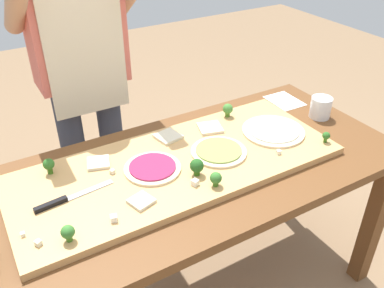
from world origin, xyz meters
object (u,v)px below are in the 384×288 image
broccoli_floret_back_right (49,165)px  broccoli_floret_center_right (68,232)px  pizza_whole_pesto_green (219,151)px  cheese_crumble_e (23,234)px  pizza_whole_white_garlic (273,131)px  broccoli_floret_back_left (326,136)px  pizza_slice_center (141,201)px  cook_center (81,61)px  pizza_slice_far_left (98,163)px  cheese_crumble_f (195,182)px  recipe_note (284,101)px  cheese_crumble_c (114,218)px  cheese_crumble_a (112,172)px  chefs_knife (64,200)px  cheese_crumble_b (279,152)px  pizza_slice_near_left (210,128)px  flour_cup (320,109)px  pizza_whole_beet_magenta (153,168)px  broccoli_floret_center_left (197,166)px  pizza_slice_far_right (168,136)px  broccoli_floret_front_left (228,109)px  cheese_crumble_d (38,243)px  broccoli_floret_front_right (216,178)px  prep_table (193,187)px

broccoli_floret_back_right → broccoli_floret_center_right: bearing=-95.9°
pizza_whole_pesto_green → cheese_crumble_e: (-0.75, -0.07, -0.00)m
broccoli_floret_back_right → pizza_whole_white_garlic: bearing=-11.8°
broccoli_floret_back_left → cheese_crumble_e: (-1.17, 0.08, -0.02)m
pizza_slice_center → cook_center: size_ratio=0.04×
pizza_whole_white_garlic → pizza_slice_far_left: pizza_whole_white_garlic is taller
cheese_crumble_f → recipe_note: size_ratio=0.12×
pizza_slice_center → cheese_crumble_c: 0.12m
pizza_slice_far_left → broccoli_floret_back_left: 0.91m
pizza_whole_pesto_green → cheese_crumble_a: bearing=168.2°
chefs_knife → cheese_crumble_e: chefs_knife is taller
pizza_whole_white_garlic → cheese_crumble_b: bearing=-122.6°
pizza_slice_near_left → broccoli_floret_center_right: (-0.71, -0.33, 0.03)m
broccoli_floret_back_left → cheese_crumble_a: size_ratio=2.96×
pizza_whole_white_garlic → flour_cup: size_ratio=2.70×
pizza_whole_beet_magenta → pizza_slice_near_left: pizza_whole_beet_magenta is taller
pizza_slice_far_left → broccoli_floret_center_left: size_ratio=1.25×
pizza_whole_white_garlic → cheese_crumble_f: bearing=-163.4°
pizza_slice_center → broccoli_floret_center_left: size_ratio=1.10×
cheese_crumble_e → pizza_whole_beet_magenta: bearing=12.4°
broccoli_floret_back_left → cook_center: 1.11m
pizza_slice_far_right → cook_center: (-0.19, 0.47, 0.21)m
cheese_crumble_c → pizza_whole_beet_magenta: bearing=39.5°
chefs_knife → broccoli_floret_center_left: bearing=-12.2°
broccoli_floret_center_left → cheese_crumble_c: 0.35m
broccoli_floret_front_left → cheese_crumble_a: bearing=-166.9°
cheese_crumble_d → cheese_crumble_f: 0.54m
cheese_crumble_b → pizza_slice_far_left: bearing=155.2°
pizza_slice_center → broccoli_floret_front_right: 0.27m
broccoli_floret_center_left → broccoli_floret_center_right: bearing=-170.1°
broccoli_floret_center_left → cheese_crumble_b: (0.34, -0.05, -0.03)m
cook_center → pizza_slice_far_right: bearing=-68.0°
pizza_whole_pesto_green → pizza_slice_far_left: bearing=159.0°
pizza_slice_far_left → broccoli_floret_back_right: broccoli_floret_back_right is taller
cheese_crumble_c → flour_cup: 1.10m
chefs_knife → pizza_whole_beet_magenta: size_ratio=1.32×
prep_table → recipe_note: 0.72m
chefs_knife → cheese_crumble_f: cheese_crumble_f is taller
broccoli_floret_back_left → prep_table: bearing=163.0°
pizza_whole_pesto_green → broccoli_floret_back_right: 0.63m
pizza_slice_center → pizza_whole_pesto_green: bearing=16.8°
cheese_crumble_f → broccoli_floret_center_left: bearing=53.2°
pizza_whole_beet_magenta → broccoli_floret_front_right: bearing=-53.0°
pizza_slice_far_right → chefs_knife: bearing=-159.8°
pizza_whole_white_garlic → broccoli_floret_back_left: size_ratio=5.73×
chefs_knife → recipe_note: bearing=11.2°
cheese_crumble_a → cheese_crumble_f: (0.22, -0.21, 0.00)m
cook_center → cheese_crumble_b: bearing=-57.5°
pizza_whole_white_garlic → broccoli_floret_center_right: size_ratio=4.72×
pizza_whole_white_garlic → broccoli_floret_front_left: broccoli_floret_front_left is taller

